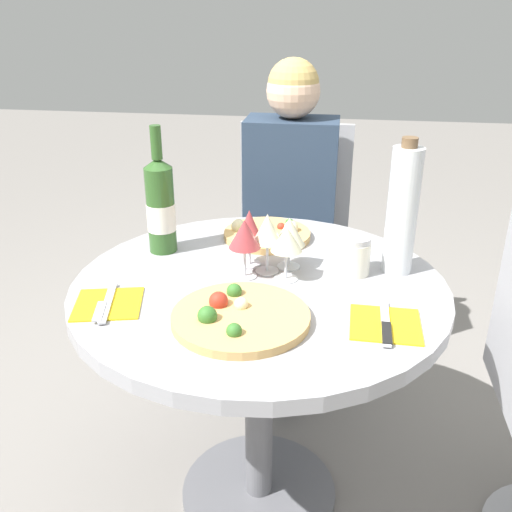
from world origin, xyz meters
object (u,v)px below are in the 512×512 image
at_px(pizza_large, 238,316).
at_px(chair_behind_diner, 291,252).
at_px(wine_bottle, 161,206).
at_px(dining_table, 259,329).
at_px(seated_diner, 287,245).
at_px(tall_carafe, 402,210).

bearing_deg(pizza_large, chair_behind_diner, 88.51).
height_order(pizza_large, wine_bottle, wine_bottle).
relative_size(pizza_large, wine_bottle, 0.87).
height_order(dining_table, pizza_large, pizza_large).
height_order(seated_diner, tall_carafe, seated_diner).
bearing_deg(dining_table, seated_diner, 89.27).
distance_m(pizza_large, wine_bottle, 0.46).
distance_m(chair_behind_diner, wine_bottle, 0.81).
bearing_deg(chair_behind_diner, seated_diner, 90.00).
relative_size(wine_bottle, tall_carafe, 1.01).
bearing_deg(dining_table, chair_behind_diner, 89.40).
distance_m(dining_table, chair_behind_diner, 0.81).
xyz_separation_m(dining_table, pizza_large, (-0.02, -0.20, 0.15)).
relative_size(chair_behind_diner, tall_carafe, 2.67).
bearing_deg(dining_table, tall_carafe, 19.13).
height_order(seated_diner, wine_bottle, seated_diner).
bearing_deg(dining_table, wine_bottle, 152.37).
height_order(pizza_large, tall_carafe, tall_carafe).
relative_size(chair_behind_diner, wine_bottle, 2.66).
height_order(chair_behind_diner, pizza_large, chair_behind_diner).
bearing_deg(pizza_large, dining_table, 84.86).
height_order(chair_behind_diner, tall_carafe, tall_carafe).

